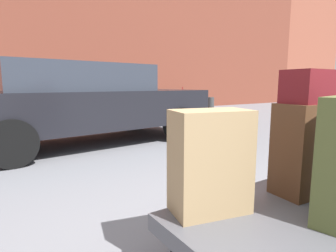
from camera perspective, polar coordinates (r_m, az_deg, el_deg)
The scene contains 10 objects.
building_facade_side at distance 19.29m, azimuth 22.50°, elevation 20.14°, with size 12.00×1.00×10.23m, color brown.
luggage_cart at distance 1.81m, azimuth 22.29°, elevation -18.23°, with size 1.31×0.80×0.34m.
suitcase_brown_center at distance 2.02m, azimuth 26.32°, elevation -4.42°, with size 0.35×0.25×0.61m, color #51331E.
suitcase_tan_front_left at distance 1.58m, azimuth 8.79°, elevation -7.36°, with size 0.44×0.25×0.59m, color #9E7F56.
duffel_bag_maroon_topmost_pile at distance 1.97m, azimuth 27.13°, elevation 7.30°, with size 0.30×0.21×0.21m, color maroon.
parked_car at distance 5.17m, azimuth -16.62°, elevation 4.87°, with size 4.44×2.22×1.42m.
bicycle_leaning at distance 11.58m, azimuth 1.83°, elevation 5.20°, with size 1.66×0.69×0.96m.
bollard_kerb_near at distance 8.71m, azimuth -6.85°, elevation 3.52°, with size 0.24×0.24×0.60m, color #383838.
bollard_kerb_mid at distance 9.45m, azimuth 1.24°, elevation 3.98°, with size 0.24×0.24×0.60m, color #383838.
bollard_kerb_far at distance 10.49m, azimuth 8.92°, elevation 4.34°, with size 0.24×0.24×0.60m, color #383838.
Camera 1 is at (-1.36, -0.89, 1.07)m, focal length 29.18 mm.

